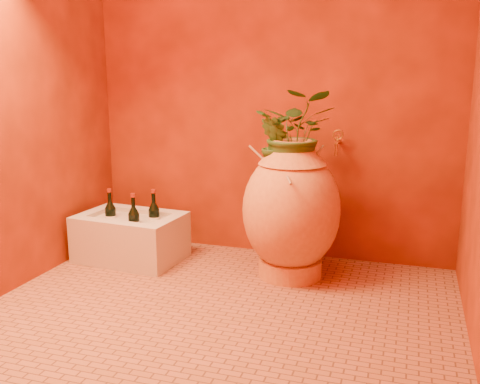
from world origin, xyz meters
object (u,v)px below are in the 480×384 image
(stone_basin, at_px, (131,238))
(wall_tap, at_px, (337,141))
(amphora, at_px, (291,210))
(wine_bottle_b, at_px, (134,223))
(wine_bottle_c, at_px, (154,219))
(wine_bottle_a, at_px, (111,217))

(stone_basin, xyz_separation_m, wall_tap, (1.32, 0.37, 0.67))
(stone_basin, bearing_deg, amphora, 1.95)
(wine_bottle_b, relative_size, wine_bottle_c, 0.99)
(wine_bottle_b, height_order, wall_tap, wall_tap)
(wine_bottle_c, bearing_deg, wall_tap, 15.54)
(wine_bottle_c, bearing_deg, amphora, -0.66)
(stone_basin, height_order, wine_bottle_a, wine_bottle_a)
(wine_bottle_a, relative_size, wall_tap, 1.93)
(stone_basin, distance_m, wine_bottle_b, 0.18)
(wine_bottle_a, bearing_deg, wine_bottle_b, -20.15)
(stone_basin, bearing_deg, wine_bottle_c, 17.13)
(stone_basin, relative_size, wine_bottle_a, 2.29)
(stone_basin, height_order, wall_tap, wall_tap)
(wall_tap, bearing_deg, amphora, -123.43)
(wine_bottle_a, height_order, wine_bottle_c, wine_bottle_c)
(wine_bottle_a, bearing_deg, wine_bottle_c, 11.09)
(wine_bottle_c, relative_size, wall_tap, 1.95)
(amphora, xyz_separation_m, stone_basin, (-1.10, -0.04, -0.28))
(wine_bottle_c, bearing_deg, wine_bottle_a, -168.91)
(wine_bottle_c, bearing_deg, stone_basin, -162.87)
(stone_basin, xyz_separation_m, wine_bottle_b, (0.08, -0.09, 0.13))
(wine_bottle_a, bearing_deg, amphora, 2.20)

